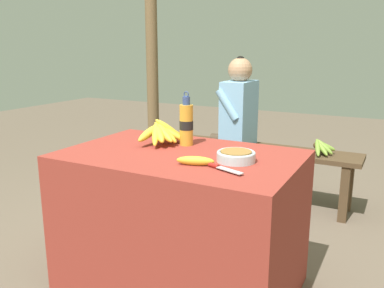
{
  "coord_description": "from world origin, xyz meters",
  "views": [
    {
      "loc": [
        0.95,
        -1.68,
        1.24
      ],
      "look_at": [
        0.04,
        0.05,
        0.76
      ],
      "focal_mm": 38.0,
      "sensor_mm": 36.0,
      "label": 1
    }
  ],
  "objects_px": {
    "banana_bunch_green": "(322,146)",
    "wooden_bench": "(263,157)",
    "water_bottle": "(186,124)",
    "support_post_near": "(151,29)",
    "seated_vendor": "(234,118)",
    "knife": "(220,167)",
    "serving_bowl": "(236,156)",
    "banana_bunch_ripe": "(162,132)",
    "loose_banana_front": "(195,161)"
  },
  "relations": [
    {
      "from": "knife",
      "to": "banana_bunch_green",
      "type": "height_order",
      "value": "knife"
    },
    {
      "from": "knife",
      "to": "seated_vendor",
      "type": "distance_m",
      "value": 1.58
    },
    {
      "from": "loose_banana_front",
      "to": "wooden_bench",
      "type": "height_order",
      "value": "loose_banana_front"
    },
    {
      "from": "serving_bowl",
      "to": "banana_bunch_ripe",
      "type": "bearing_deg",
      "value": 164.12
    },
    {
      "from": "banana_bunch_green",
      "to": "wooden_bench",
      "type": "bearing_deg",
      "value": 179.77
    },
    {
      "from": "banana_bunch_ripe",
      "to": "knife",
      "type": "distance_m",
      "value": 0.55
    },
    {
      "from": "banana_bunch_ripe",
      "to": "loose_banana_front",
      "type": "height_order",
      "value": "banana_bunch_ripe"
    },
    {
      "from": "banana_bunch_green",
      "to": "banana_bunch_ripe",
      "type": "bearing_deg",
      "value": -116.95
    },
    {
      "from": "serving_bowl",
      "to": "banana_bunch_green",
      "type": "height_order",
      "value": "serving_bowl"
    },
    {
      "from": "wooden_bench",
      "to": "banana_bunch_ripe",
      "type": "bearing_deg",
      "value": -98.08
    },
    {
      "from": "knife",
      "to": "wooden_bench",
      "type": "relative_size",
      "value": 0.12
    },
    {
      "from": "seated_vendor",
      "to": "banana_bunch_green",
      "type": "distance_m",
      "value": 0.72
    },
    {
      "from": "serving_bowl",
      "to": "knife",
      "type": "relative_size",
      "value": 0.97
    },
    {
      "from": "seated_vendor",
      "to": "wooden_bench",
      "type": "bearing_deg",
      "value": -171.77
    },
    {
      "from": "serving_bowl",
      "to": "water_bottle",
      "type": "xyz_separation_m",
      "value": [
        -0.35,
        0.17,
        0.09
      ]
    },
    {
      "from": "knife",
      "to": "support_post_near",
      "type": "distance_m",
      "value": 2.42
    },
    {
      "from": "water_bottle",
      "to": "banana_bunch_green",
      "type": "distance_m",
      "value": 1.33
    },
    {
      "from": "banana_bunch_green",
      "to": "support_post_near",
      "type": "xyz_separation_m",
      "value": [
        -1.66,
        0.26,
        0.88
      ]
    },
    {
      "from": "water_bottle",
      "to": "knife",
      "type": "xyz_separation_m",
      "value": [
        0.34,
        -0.33,
        -0.1
      ]
    },
    {
      "from": "wooden_bench",
      "to": "banana_bunch_green",
      "type": "height_order",
      "value": "banana_bunch_green"
    },
    {
      "from": "support_post_near",
      "to": "knife",
      "type": "bearing_deg",
      "value": -49.89
    },
    {
      "from": "water_bottle",
      "to": "wooden_bench",
      "type": "xyz_separation_m",
      "value": [
        0.05,
        1.19,
        -0.46
      ]
    },
    {
      "from": "wooden_bench",
      "to": "banana_bunch_green",
      "type": "distance_m",
      "value": 0.47
    },
    {
      "from": "banana_bunch_green",
      "to": "support_post_near",
      "type": "relative_size",
      "value": 0.1
    },
    {
      "from": "knife",
      "to": "water_bottle",
      "type": "bearing_deg",
      "value": 156.54
    },
    {
      "from": "banana_bunch_ripe",
      "to": "support_post_near",
      "type": "xyz_separation_m",
      "value": [
        -1.03,
        1.49,
        0.6
      ]
    },
    {
      "from": "water_bottle",
      "to": "seated_vendor",
      "type": "distance_m",
      "value": 1.19
    },
    {
      "from": "wooden_bench",
      "to": "seated_vendor",
      "type": "distance_m",
      "value": 0.39
    },
    {
      "from": "wooden_bench",
      "to": "support_post_near",
      "type": "relative_size",
      "value": 0.54
    },
    {
      "from": "banana_bunch_ripe",
      "to": "support_post_near",
      "type": "height_order",
      "value": "support_post_near"
    },
    {
      "from": "loose_banana_front",
      "to": "banana_bunch_green",
      "type": "xyz_separation_m",
      "value": [
        0.28,
        1.51,
        -0.23
      ]
    },
    {
      "from": "water_bottle",
      "to": "loose_banana_front",
      "type": "height_order",
      "value": "water_bottle"
    },
    {
      "from": "seated_vendor",
      "to": "banana_bunch_green",
      "type": "relative_size",
      "value": 4.14
    },
    {
      "from": "water_bottle",
      "to": "support_post_near",
      "type": "bearing_deg",
      "value": 128.56
    },
    {
      "from": "seated_vendor",
      "to": "water_bottle",
      "type": "bearing_deg",
      "value": 100.72
    },
    {
      "from": "water_bottle",
      "to": "serving_bowl",
      "type": "bearing_deg",
      "value": -26.27
    },
    {
      "from": "banana_bunch_ripe",
      "to": "banana_bunch_green",
      "type": "relative_size",
      "value": 1.14
    },
    {
      "from": "serving_bowl",
      "to": "water_bottle",
      "type": "bearing_deg",
      "value": 153.73
    },
    {
      "from": "knife",
      "to": "banana_bunch_green",
      "type": "relative_size",
      "value": 0.65
    },
    {
      "from": "loose_banana_front",
      "to": "knife",
      "type": "xyz_separation_m",
      "value": [
        0.12,
        -0.01,
        -0.01
      ]
    },
    {
      "from": "water_bottle",
      "to": "seated_vendor",
      "type": "xyz_separation_m",
      "value": [
        -0.2,
        1.16,
        -0.16
      ]
    },
    {
      "from": "knife",
      "to": "seated_vendor",
      "type": "xyz_separation_m",
      "value": [
        -0.54,
        1.49,
        -0.06
      ]
    },
    {
      "from": "serving_bowl",
      "to": "water_bottle",
      "type": "distance_m",
      "value": 0.4
    },
    {
      "from": "loose_banana_front",
      "to": "support_post_near",
      "type": "distance_m",
      "value": 2.33
    },
    {
      "from": "water_bottle",
      "to": "banana_bunch_ripe",
      "type": "bearing_deg",
      "value": -163.5
    },
    {
      "from": "serving_bowl",
      "to": "knife",
      "type": "height_order",
      "value": "serving_bowl"
    },
    {
      "from": "wooden_bench",
      "to": "seated_vendor",
      "type": "xyz_separation_m",
      "value": [
        -0.25,
        -0.03,
        0.3
      ]
    },
    {
      "from": "wooden_bench",
      "to": "knife",
      "type": "bearing_deg",
      "value": -79.1
    },
    {
      "from": "wooden_bench",
      "to": "seated_vendor",
      "type": "height_order",
      "value": "seated_vendor"
    },
    {
      "from": "loose_banana_front",
      "to": "support_post_near",
      "type": "height_order",
      "value": "support_post_near"
    }
  ]
}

